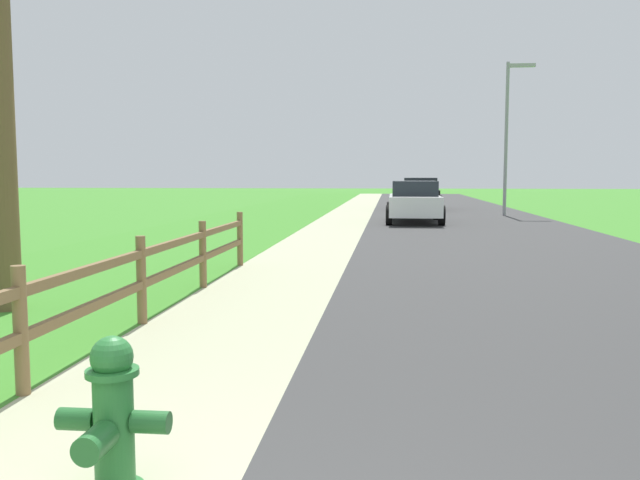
% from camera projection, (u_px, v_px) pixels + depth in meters
% --- Properties ---
extents(ground_plane, '(120.00, 120.00, 0.00)m').
position_uv_depth(ground_plane, '(370.00, 218.00, 26.89)').
color(ground_plane, '#3E882A').
extents(road_asphalt, '(7.00, 66.00, 0.01)m').
position_uv_depth(road_asphalt, '(454.00, 215.00, 28.50)').
color(road_asphalt, '#353535').
rests_on(road_asphalt, ground).
extents(curb_concrete, '(6.00, 66.00, 0.01)m').
position_uv_depth(curb_concrete, '(303.00, 214.00, 29.18)').
color(curb_concrete, '#AEB08B').
rests_on(curb_concrete, ground).
extents(grass_verge, '(5.00, 66.00, 0.00)m').
position_uv_depth(grass_verge, '(269.00, 214.00, 29.34)').
color(grass_verge, '#3E882A').
rests_on(grass_verge, ground).
extents(fire_hydrant, '(0.61, 0.50, 0.85)m').
position_uv_depth(fire_hydrant, '(112.00, 416.00, 3.53)').
color(fire_hydrant, '#287233').
rests_on(fire_hydrant, ground).
extents(rail_fence, '(0.11, 10.11, 1.01)m').
position_uv_depth(rail_fence, '(141.00, 273.00, 7.58)').
color(rail_fence, brown).
rests_on(rail_fence, ground).
extents(parked_suv_white, '(2.01, 4.68, 1.49)m').
position_uv_depth(parked_suv_white, '(414.00, 201.00, 24.08)').
color(parked_suv_white, white).
rests_on(parked_suv_white, ground).
extents(parked_car_black, '(2.18, 4.97, 1.57)m').
position_uv_depth(parked_car_black, '(421.00, 193.00, 33.38)').
color(parked_car_black, black).
rests_on(parked_car_black, ground).
extents(street_lamp, '(1.17, 0.20, 6.37)m').
position_uv_depth(street_lamp, '(509.00, 125.00, 27.84)').
color(street_lamp, gray).
rests_on(street_lamp, ground).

